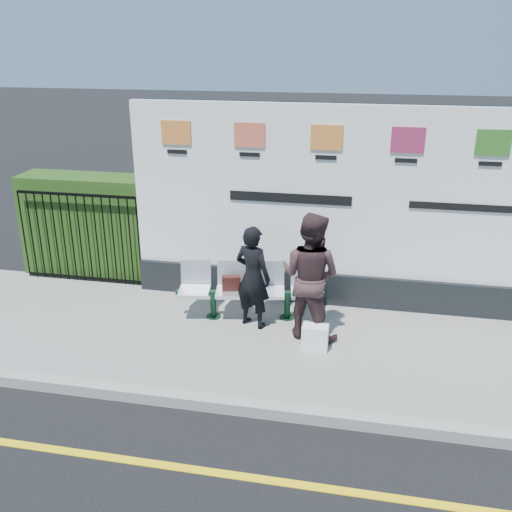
{
  "coord_description": "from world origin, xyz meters",
  "views": [
    {
      "loc": [
        -0.01,
        -4.27,
        3.99
      ],
      "look_at": [
        -1.39,
        2.68,
        1.25
      ],
      "focal_mm": 40.0,
      "sensor_mm": 36.0,
      "label": 1
    }
  ],
  "objects_px": {
    "billboard": "(399,226)",
    "woman_right": "(310,276)",
    "bench": "(250,304)",
    "woman_left": "(253,277)"
  },
  "relations": [
    {
      "from": "billboard",
      "to": "woman_left",
      "type": "relative_size",
      "value": 5.38
    },
    {
      "from": "woman_right",
      "to": "woman_left",
      "type": "bearing_deg",
      "value": 11.13
    },
    {
      "from": "billboard",
      "to": "woman_right",
      "type": "height_order",
      "value": "billboard"
    },
    {
      "from": "bench",
      "to": "woman_right",
      "type": "height_order",
      "value": "woman_right"
    },
    {
      "from": "billboard",
      "to": "bench",
      "type": "distance_m",
      "value": 2.45
    },
    {
      "from": "billboard",
      "to": "woman_left",
      "type": "bearing_deg",
      "value": -153.33
    },
    {
      "from": "billboard",
      "to": "bench",
      "type": "relative_size",
      "value": 3.87
    },
    {
      "from": "billboard",
      "to": "woman_right",
      "type": "xyz_separation_m",
      "value": [
        -1.16,
        -1.13,
        -0.42
      ]
    },
    {
      "from": "woman_left",
      "to": "woman_right",
      "type": "bearing_deg",
      "value": -168.57
    },
    {
      "from": "woman_left",
      "to": "woman_right",
      "type": "xyz_separation_m",
      "value": [
        0.81,
        -0.14,
        0.14
      ]
    }
  ]
}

